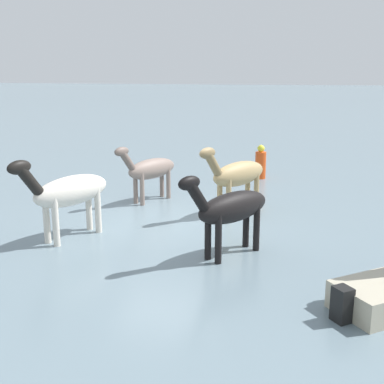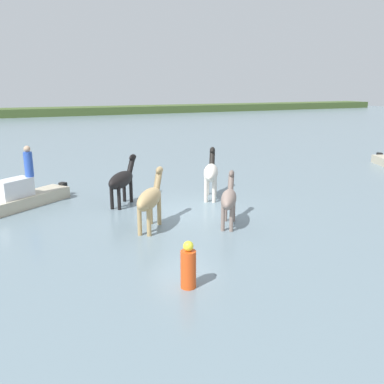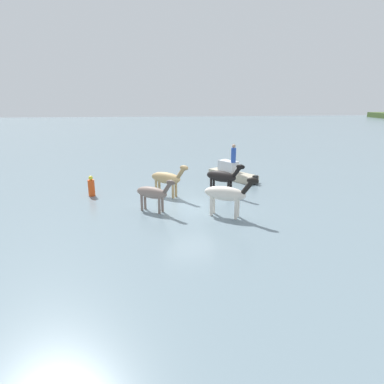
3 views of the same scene
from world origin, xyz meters
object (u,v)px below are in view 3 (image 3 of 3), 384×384
object	(u,v)px
boat_dinghy_port	(232,174)
person_boatman_standing	(234,154)
horse_lead	(222,177)
horse_dark_mare	(167,178)
buoy_channel_marker	(91,187)
horse_pinto_flank	(227,194)
horse_rear_stallion	(153,193)

from	to	relation	value
boat_dinghy_port	person_boatman_standing	size ratio (longest dim) A/B	2.97
horse_lead	person_boatman_standing	size ratio (longest dim) A/B	1.71
person_boatman_standing	horse_dark_mare	bearing A→B (deg)	-53.33
horse_dark_mare	boat_dinghy_port	world-z (taller)	horse_dark_mare
person_boatman_standing	buoy_channel_marker	world-z (taller)	person_boatman_standing
person_boatman_standing	horse_pinto_flank	bearing A→B (deg)	-15.34
horse_dark_mare	horse_lead	distance (m)	3.09
boat_dinghy_port	buoy_channel_marker	xyz separation A→B (m)	(3.07, -8.62, 0.21)
horse_pinto_flank	buoy_channel_marker	size ratio (longest dim) A/B	2.08
horse_rear_stallion	horse_pinto_flank	bearing A→B (deg)	16.63
horse_pinto_flank	person_boatman_standing	xyz separation A→B (m)	(-6.84, 1.88, 0.63)
boat_dinghy_port	buoy_channel_marker	bearing A→B (deg)	75.04
horse_rear_stallion	person_boatman_standing	xyz separation A→B (m)	(-5.78, 5.21, 0.78)
horse_pinto_flank	horse_lead	xyz separation A→B (m)	(-3.61, 0.52, -0.07)
horse_rear_stallion	boat_dinghy_port	world-z (taller)	horse_rear_stallion
horse_dark_mare	buoy_channel_marker	size ratio (longest dim) A/B	1.87
horse_rear_stallion	boat_dinghy_port	size ratio (longest dim) A/B	0.56
horse_pinto_flank	horse_rear_stallion	world-z (taller)	horse_pinto_flank
boat_dinghy_port	person_boatman_standing	world-z (taller)	person_boatman_standing
horse_lead	buoy_channel_marker	distance (m)	7.29
horse_pinto_flank	horse_lead	world-z (taller)	horse_pinto_flank
horse_rear_stallion	buoy_channel_marker	bearing A→B (deg)	172.77
horse_lead	boat_dinghy_port	distance (m)	3.85
person_boatman_standing	buoy_channel_marker	distance (m)	9.13
horse_pinto_flank	person_boatman_standing	size ratio (longest dim) A/B	1.99
horse_pinto_flank	person_boatman_standing	world-z (taller)	person_boatman_standing
horse_lead	boat_dinghy_port	world-z (taller)	horse_lead
horse_lead	horse_rear_stallion	bearing A→B (deg)	-106.11
horse_dark_mare	horse_rear_stallion	xyz separation A→B (m)	(2.47, -0.76, -0.10)
horse_pinto_flank	horse_rear_stallion	distance (m)	3.50
horse_rear_stallion	person_boatman_standing	world-z (taller)	person_boatman_standing
horse_dark_mare	person_boatman_standing	bearing A→B (deg)	73.50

